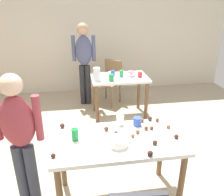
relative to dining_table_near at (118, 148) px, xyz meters
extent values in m
plane|color=tan|center=(-0.06, 0.20, -0.64)|extent=(6.40, 6.40, 0.00)
cube|color=beige|center=(-0.06, 3.40, 0.66)|extent=(6.40, 0.10, 2.60)
cube|color=white|center=(0.00, 0.00, 0.09)|extent=(1.26, 0.68, 0.04)
cylinder|color=brown|center=(0.57, -0.28, -0.29)|extent=(0.06, 0.06, 0.71)
cylinder|color=brown|center=(-0.57, 0.28, -0.29)|extent=(0.06, 0.06, 0.71)
cylinder|color=brown|center=(0.57, 0.28, -0.29)|extent=(0.06, 0.06, 0.71)
cube|color=white|center=(0.38, 1.92, 0.09)|extent=(0.98, 0.63, 0.04)
cylinder|color=brown|center=(-0.05, 1.66, -0.29)|extent=(0.06, 0.06, 0.71)
cylinder|color=brown|center=(0.81, 1.66, -0.29)|extent=(0.06, 0.06, 0.71)
cylinder|color=brown|center=(-0.05, 2.17, -0.29)|extent=(0.06, 0.06, 0.71)
cylinder|color=brown|center=(0.81, 2.17, -0.29)|extent=(0.06, 0.06, 0.71)
cube|color=olive|center=(0.27, 2.51, -0.21)|extent=(0.56, 0.56, 0.04)
cube|color=olive|center=(0.38, 2.65, 0.02)|extent=(0.32, 0.27, 0.42)
cylinder|color=olive|center=(0.29, 2.27, -0.44)|extent=(0.04, 0.04, 0.41)
cylinder|color=olive|center=(0.03, 2.48, -0.44)|extent=(0.04, 0.04, 0.41)
cylinder|color=olive|center=(0.51, 2.54, -0.44)|extent=(0.04, 0.04, 0.41)
cylinder|color=olive|center=(0.24, 2.75, -0.44)|extent=(0.04, 0.04, 0.41)
cylinder|color=#383D4C|center=(-0.97, 0.07, -0.28)|extent=(0.11, 0.11, 0.73)
cylinder|color=#383D4C|center=(-0.86, 0.05, -0.28)|extent=(0.11, 0.11, 0.73)
ellipsoid|color=#9E3842|center=(-0.91, 0.06, 0.34)|extent=(0.35, 0.25, 0.51)
sphere|color=beige|center=(-0.91, 0.06, 0.69)|extent=(0.20, 0.20, 0.20)
cylinder|color=#9E3842|center=(-0.72, 0.03, 0.38)|extent=(0.08, 0.08, 0.44)
cylinder|color=#28282D|center=(-0.15, 2.55, -0.24)|extent=(0.11, 0.11, 0.81)
cylinder|color=#28282D|center=(-0.26, 2.57, -0.24)|extent=(0.11, 0.11, 0.81)
ellipsoid|color=#4C5175|center=(-0.20, 2.56, 0.45)|extent=(0.35, 0.25, 0.57)
sphere|color=tan|center=(-0.20, 2.56, 0.85)|extent=(0.22, 0.22, 0.22)
cylinder|color=#4C5175|center=(-0.01, 2.53, 0.50)|extent=(0.08, 0.08, 0.49)
cylinder|color=#4C5175|center=(-0.39, 2.59, 0.50)|extent=(0.08, 0.08, 0.49)
cylinder|color=white|center=(-0.02, -0.11, 0.15)|extent=(0.18, 0.18, 0.08)
cylinder|color=#198438|center=(-0.41, 0.04, 0.17)|extent=(0.07, 0.07, 0.12)
cube|color=silver|center=(-0.32, 0.22, 0.11)|extent=(0.17, 0.02, 0.01)
cylinder|color=white|center=(0.07, 0.26, 0.16)|extent=(0.08, 0.08, 0.11)
cylinder|color=#3351B2|center=(0.25, 0.23, 0.15)|extent=(0.09, 0.09, 0.09)
sphere|color=#3D2319|center=(-0.01, 0.06, 0.13)|extent=(0.05, 0.05, 0.05)
sphere|color=#3D2319|center=(0.56, -0.08, 0.13)|extent=(0.05, 0.05, 0.05)
sphere|color=#3D2319|center=(-0.60, -0.20, 0.13)|extent=(0.04, 0.04, 0.04)
sphere|color=brown|center=(0.15, 0.00, 0.12)|extent=(0.04, 0.04, 0.04)
sphere|color=brown|center=(0.38, 0.12, 0.13)|extent=(0.04, 0.04, 0.04)
sphere|color=#3D2319|center=(-0.54, 0.30, 0.13)|extent=(0.05, 0.05, 0.05)
sphere|color=brown|center=(0.32, 0.29, 0.13)|extent=(0.05, 0.05, 0.05)
sphere|color=brown|center=(0.32, 0.12, 0.13)|extent=(0.04, 0.04, 0.04)
sphere|color=#3D2319|center=(0.32, -0.15, 0.13)|extent=(0.05, 0.05, 0.05)
sphere|color=#3D2319|center=(0.23, -0.31, 0.13)|extent=(0.05, 0.05, 0.05)
sphere|color=brown|center=(0.49, 0.27, 0.13)|extent=(0.04, 0.04, 0.04)
sphere|color=brown|center=(0.56, 0.11, 0.13)|extent=(0.04, 0.04, 0.04)
sphere|color=#3D2319|center=(0.42, 0.31, 0.13)|extent=(0.05, 0.05, 0.05)
sphere|color=brown|center=(-0.09, 0.17, 0.13)|extent=(0.05, 0.05, 0.05)
sphere|color=brown|center=(0.21, 0.06, 0.13)|extent=(0.04, 0.04, 0.04)
cylinder|color=white|center=(-0.03, 1.79, 0.21)|extent=(0.12, 0.12, 0.22)
cylinder|color=green|center=(0.20, 1.72, 0.16)|extent=(0.09, 0.09, 0.11)
cylinder|color=green|center=(0.41, 1.92, 0.16)|extent=(0.07, 0.07, 0.11)
cylinder|color=red|center=(0.72, 1.84, 0.15)|extent=(0.07, 0.07, 0.09)
cylinder|color=#3351B2|center=(0.27, 2.01, 0.15)|extent=(0.07, 0.07, 0.09)
torus|color=pink|center=(0.58, 1.90, 0.13)|extent=(0.13, 0.13, 0.04)
torus|color=pink|center=(0.63, 2.13, 0.12)|extent=(0.12, 0.12, 0.03)
torus|color=white|center=(0.27, 2.13, 0.13)|extent=(0.14, 0.14, 0.04)
camera|label=1|loc=(-0.35, -1.89, 1.36)|focal=37.38mm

